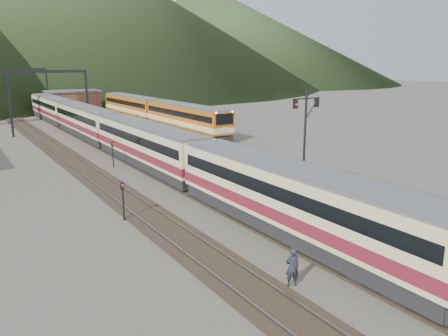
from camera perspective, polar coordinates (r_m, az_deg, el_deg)
track_main at (r=46.64m, az=-14.21°, el=2.34°), size 2.60×200.00×0.23m
track_far at (r=45.35m, az=-20.19°, el=1.61°), size 2.60×200.00×0.23m
track_second at (r=51.36m, az=-1.97°, el=3.74°), size 2.60×200.00×0.23m
platform at (r=46.80m, az=-6.94°, el=3.23°), size 8.00×100.00×1.00m
gantry_near at (r=59.72m, az=-21.87°, el=9.49°), size 9.55×0.25×8.00m
gantry_far at (r=84.37m, az=-25.26°, el=10.07°), size 9.55×0.25×8.00m
station_shed at (r=84.15m, az=-19.12°, el=8.53°), size 9.40×4.40×3.10m
hill_b at (r=239.43m, az=-23.16°, el=19.34°), size 220.00×220.00×75.00m
hill_c at (r=247.63m, az=-2.60°, el=17.21°), size 160.00×160.00×50.00m
main_train at (r=46.77m, az=-14.52°, el=4.62°), size 2.71×74.50×3.31m
second_train at (r=64.40m, az=-8.91°, el=7.19°), size 2.70×36.83×3.30m
signal_mast at (r=26.73m, az=10.55°, el=4.97°), size 2.20×0.29×6.34m
short_signal_b at (r=38.54m, az=-14.35°, el=2.17°), size 0.27×0.24×2.27m
short_signal_c at (r=25.35m, az=-13.08°, el=-3.56°), size 0.27×0.24×2.27m
worker at (r=18.11m, az=8.90°, el=-12.68°), size 0.68×0.56×1.61m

